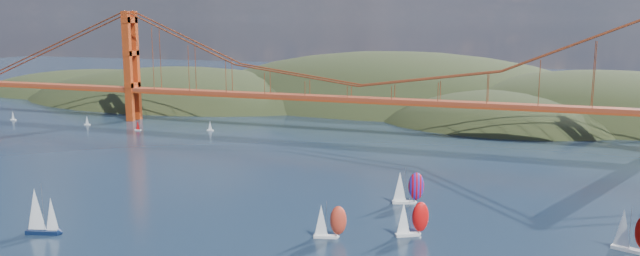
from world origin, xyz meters
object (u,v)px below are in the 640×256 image
object	(u,v)px
sloop_navy	(40,212)
racer_2	(634,231)
racer_rwb	(408,187)
racer_1	(412,218)
racer_0	(329,221)

from	to	relation	value
sloop_navy	racer_2	bearing A→B (deg)	-0.28
sloop_navy	racer_rwb	bearing A→B (deg)	20.01
racer_1	racer_rwb	distance (m)	26.62
racer_0	racer_rwb	xyz separation A→B (m)	(11.71, 33.82, 0.56)
racer_2	racer_rwb	world-z (taller)	racer_2
racer_1	racer_2	bearing A→B (deg)	-23.40
sloop_navy	racer_2	distance (m)	137.18
racer_1	racer_0	bearing A→B (deg)	173.37
sloop_navy	racer_1	distance (m)	89.02
racer_0	racer_2	xyz separation A→B (m)	(66.46, 13.98, 0.70)
sloop_navy	racer_0	size ratio (longest dim) A/B	1.41
racer_1	racer_2	distance (m)	48.81
racer_rwb	racer_1	bearing A→B (deg)	-94.51
racer_2	racer_rwb	distance (m)	58.23
racer_2	racer_rwb	bearing A→B (deg)	-177.25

